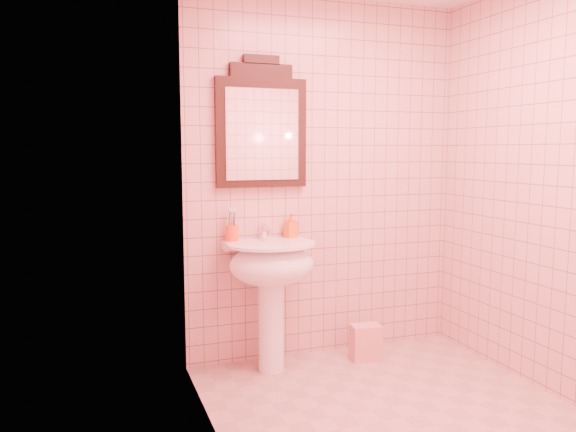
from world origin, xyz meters
name	(u,v)px	position (x,y,z in m)	size (l,w,h in m)	color
floor	(403,418)	(0.00, 0.00, 0.00)	(2.20, 2.20, 0.00)	tan
back_wall	(325,180)	(0.00, 1.10, 1.25)	(2.00, 0.02, 2.50)	#DBA198
pedestal_sink	(271,273)	(-0.47, 0.87, 0.66)	(0.58, 0.58, 0.86)	white
faucet	(265,231)	(-0.47, 1.01, 0.92)	(0.04, 0.16, 0.11)	white
mirror	(261,127)	(-0.47, 1.07, 1.61)	(0.62, 0.06, 0.87)	black
toothbrush_cup	(232,233)	(-0.69, 1.02, 0.92)	(0.09, 0.09, 0.20)	#F74014
soap_dispenser	(291,226)	(-0.28, 1.04, 0.95)	(0.07, 0.08, 0.17)	orange
towel	(366,342)	(0.21, 0.84, 0.12)	(0.20, 0.14, 0.25)	pink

